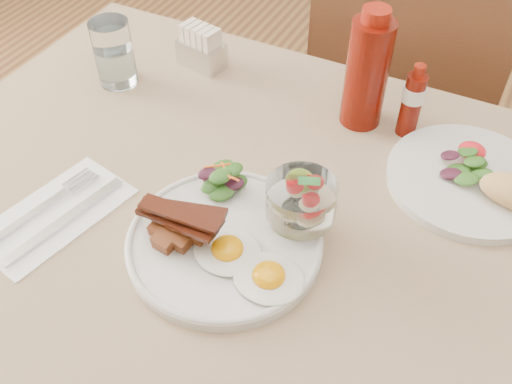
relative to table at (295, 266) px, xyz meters
The scene contains 13 objects.
table is the anchor object (origin of this frame).
chair_far 0.68m from the table, 90.00° to the left, with size 0.42×0.42×0.93m.
main_plate 0.15m from the table, 136.51° to the right, with size 0.28×0.28×0.02m, color silver.
fried_eggs 0.16m from the table, 105.46° to the right, with size 0.19×0.13×0.03m.
bacon_potato_pile 0.22m from the table, 143.29° to the right, with size 0.13×0.08×0.06m.
side_salad 0.18m from the table, behind, with size 0.08×0.07×0.04m.
fruit_cup 0.16m from the table, 57.07° to the right, with size 0.10×0.10×0.10m.
second_plate 0.32m from the table, 42.80° to the left, with size 0.27×0.26×0.07m.
ketchup_bottle 0.34m from the table, 91.24° to the left, with size 0.07×0.07×0.21m.
hot_sauce_bottle 0.34m from the table, 75.20° to the left, with size 0.04×0.04×0.14m.
sugar_caddy 0.48m from the table, 138.08° to the left, with size 0.10×0.07×0.08m.
water_glass 0.52m from the table, 157.56° to the left, with size 0.07×0.07×0.12m.
napkin_cutlery 0.38m from the table, 157.57° to the right, with size 0.17×0.25×0.01m.
Camera 1 is at (0.19, -0.51, 1.39)m, focal length 40.00 mm.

